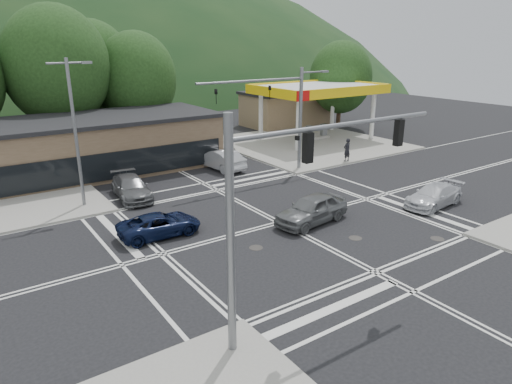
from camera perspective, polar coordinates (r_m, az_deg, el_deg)
ground at (r=26.20m, az=2.94°, el=-3.84°), size 120.00×120.00×0.00m
sidewalk_ne at (r=46.43m, az=6.50°, el=6.07°), size 16.00×16.00×0.15m
gas_station_canopy at (r=47.69m, az=7.78°, el=12.39°), size 12.32×8.34×5.75m
convenience_store at (r=56.84m, az=3.79°, el=10.28°), size 10.00×6.00×3.80m
commercial_row at (r=37.69m, az=-23.33°, el=4.79°), size 24.00×8.00×4.00m
hill_north at (r=110.66m, az=-27.18°, el=11.31°), size 252.00×126.00×140.00m
tree_n_b at (r=44.15m, az=-23.66°, el=14.19°), size 9.00×9.00×12.98m
tree_n_c at (r=46.14m, az=-14.74°, el=13.58°), size 7.60×7.60×10.87m
tree_n_e at (r=49.00m, az=-19.86°, el=14.13°), size 8.40×8.40×11.98m
tree_ne at (r=55.32m, az=10.54°, el=13.90°), size 7.20×7.20×9.99m
streetlight_nw at (r=29.33m, az=-21.62°, el=7.59°), size 2.50×0.25×9.00m
signal_mast_ne at (r=35.33m, az=4.01°, el=10.50°), size 11.65×0.30×8.00m
signal_mast_sw at (r=14.67m, az=2.77°, el=-0.69°), size 9.14×0.28×8.00m
car_blue_west at (r=24.82m, az=-11.96°, el=-4.01°), size 4.47×2.17×1.23m
car_grey_center at (r=26.08m, az=6.98°, el=-2.15°), size 5.01×2.60×1.63m
car_silver_east at (r=30.71m, az=21.34°, el=-0.41°), size 4.77×2.29×1.34m
car_queue_a at (r=37.01m, az=-4.48°, el=4.12°), size 2.15×5.04×1.62m
car_queue_b at (r=41.69m, az=-4.39°, el=5.58°), size 2.28×4.26×1.38m
car_northbound at (r=31.12m, az=-15.33°, el=0.55°), size 2.55×5.10×1.42m
pedestrian at (r=39.44m, az=11.30°, el=5.19°), size 0.74×0.50×1.96m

